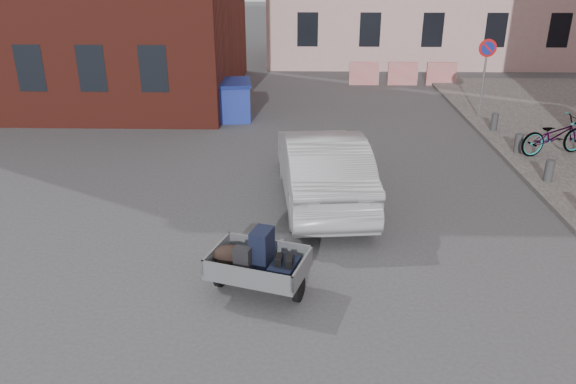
{
  "coord_description": "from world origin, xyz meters",
  "views": [
    {
      "loc": [
        -0.22,
        -9.91,
        5.45
      ],
      "look_at": [
        -0.48,
        0.22,
        1.1
      ],
      "focal_mm": 35.0,
      "sensor_mm": 36.0,
      "label": 1
    }
  ],
  "objects_px": {
    "trailer": "(258,262)",
    "bicycle": "(554,135)",
    "silver_car": "(322,166)",
    "dumpster": "(205,101)"
  },
  "relations": [
    {
      "from": "trailer",
      "to": "bicycle",
      "type": "xyz_separation_m",
      "value": [
        7.86,
        7.12,
        0.07
      ]
    },
    {
      "from": "trailer",
      "to": "bicycle",
      "type": "relative_size",
      "value": 0.93
    },
    {
      "from": "dumpster",
      "to": "bicycle",
      "type": "xyz_separation_m",
      "value": [
        10.53,
        -3.77,
        0.0
      ]
    },
    {
      "from": "trailer",
      "to": "bicycle",
      "type": "distance_m",
      "value": 10.61
    },
    {
      "from": "trailer",
      "to": "silver_car",
      "type": "distance_m",
      "value": 4.21
    },
    {
      "from": "dumpster",
      "to": "bicycle",
      "type": "height_order",
      "value": "dumpster"
    },
    {
      "from": "dumpster",
      "to": "bicycle",
      "type": "distance_m",
      "value": 11.18
    },
    {
      "from": "trailer",
      "to": "bicycle",
      "type": "height_order",
      "value": "bicycle"
    },
    {
      "from": "trailer",
      "to": "silver_car",
      "type": "xyz_separation_m",
      "value": [
        1.2,
        4.03,
        0.24
      ]
    },
    {
      "from": "trailer",
      "to": "dumpster",
      "type": "xyz_separation_m",
      "value": [
        -2.66,
        10.9,
        0.06
      ]
    }
  ]
}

